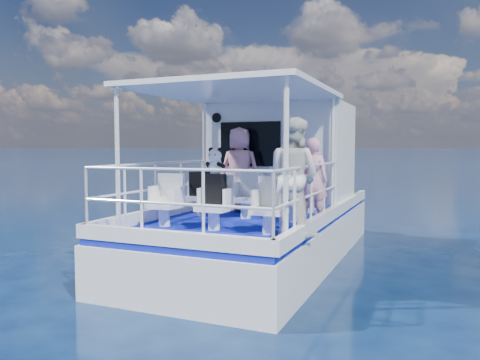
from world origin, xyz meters
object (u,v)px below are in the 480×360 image
at_px(passenger_stbd_aft, 293,177).
at_px(panda, 215,161).
at_px(backpack_center, 214,190).
at_px(passenger_port_fwd, 240,170).

height_order(passenger_stbd_aft, panda, passenger_stbd_aft).
bearing_deg(panda, backpack_center, -169.46).
xyz_separation_m(passenger_port_fwd, passenger_stbd_aft, (1.71, -2.06, 0.02)).
relative_size(passenger_port_fwd, backpack_center, 3.44).
bearing_deg(backpack_center, panda, 10.54).
height_order(backpack_center, panda, panda).
relative_size(passenger_port_fwd, panda, 4.13).
relative_size(backpack_center, panda, 1.20).
distance_m(passenger_port_fwd, passenger_stbd_aft, 2.68).
distance_m(passenger_port_fwd, backpack_center, 2.15).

